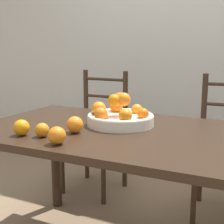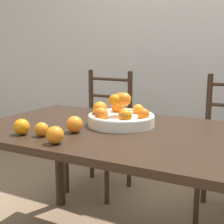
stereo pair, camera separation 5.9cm
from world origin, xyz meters
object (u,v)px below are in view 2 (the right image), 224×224
object	(u,v)px
orange_loose_1	(55,135)
orange_loose_3	(42,129)
orange_loose_2	(75,124)
chair_left	(101,134)
orange_loose_0	(22,127)
fruit_bowl	(120,116)

from	to	relation	value
orange_loose_1	orange_loose_3	distance (m)	0.15
orange_loose_2	orange_loose_1	bearing A→B (deg)	-80.48
orange_loose_1	orange_loose_2	world-z (taller)	orange_loose_2
chair_left	orange_loose_0	bearing A→B (deg)	-77.63
orange_loose_3	orange_loose_0	bearing A→B (deg)	-168.97
orange_loose_3	fruit_bowl	bearing A→B (deg)	58.10
orange_loose_1	fruit_bowl	bearing A→B (deg)	77.20
orange_loose_0	orange_loose_2	distance (m)	0.25
orange_loose_2	chair_left	xyz separation A→B (m)	(-0.37, 0.92, -0.31)
chair_left	fruit_bowl	bearing A→B (deg)	-50.24
orange_loose_1	orange_loose_0	bearing A→B (deg)	168.41
orange_loose_0	chair_left	distance (m)	1.13
orange_loose_1	chair_left	bearing A→B (deg)	109.90
orange_loose_2	chair_left	world-z (taller)	chair_left
chair_left	orange_loose_2	bearing A→B (deg)	-64.74
fruit_bowl	chair_left	size ratio (longest dim) A/B	0.37
fruit_bowl	orange_loose_1	bearing A→B (deg)	-102.80
fruit_bowl	chair_left	distance (m)	0.91
fruit_bowl	orange_loose_2	bearing A→B (deg)	-118.88
fruit_bowl	orange_loose_1	distance (m)	0.45
orange_loose_3	chair_left	world-z (taller)	chair_left
chair_left	orange_loose_3	bearing A→B (deg)	-72.05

